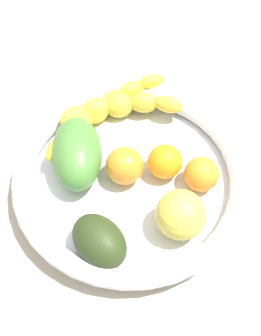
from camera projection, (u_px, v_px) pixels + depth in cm
name	position (u px, v px, depth cm)	size (l,w,h in cm)	color
kitchen_counter	(131.00, 190.00, 66.04)	(120.00, 120.00, 3.00)	#AEA695
fruit_bowl	(131.00, 177.00, 62.80)	(36.21, 36.21, 4.73)	silver
banana_draped_left	(120.00, 106.00, 68.40)	(17.90, 13.74, 4.62)	gold
banana_draped_right	(100.00, 112.00, 67.75)	(11.41, 24.80, 4.81)	yellow
orange_front	(165.00, 162.00, 61.87)	(5.40, 5.40, 5.40)	orange
orange_mid_left	(124.00, 166.00, 61.15)	(5.87, 5.87, 5.87)	orange
orange_mid_right	(201.00, 174.00, 60.63)	(5.32, 5.32, 5.32)	orange
avocado_dark	(99.00, 241.00, 54.28)	(8.74, 6.31, 5.74)	#2B3A1A
apple_yellow	(180.00, 215.00, 55.73)	(7.13, 7.13, 7.13)	#E6D14C
mango_green	(77.00, 153.00, 61.68)	(13.15, 7.68, 7.21)	#4A8439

